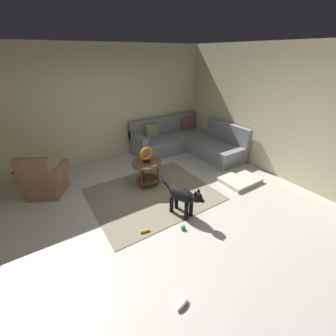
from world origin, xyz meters
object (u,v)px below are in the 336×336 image
Objects in this scene: armchair at (44,180)px; dog_toy_bone at (183,305)px; sectional_couch at (186,142)px; dog at (184,197)px; side_table at (147,168)px; dog_toy_ball at (183,227)px; dog_bed_mat at (240,180)px; torus_sculpture at (146,154)px; dog_toy_rope at (145,231)px.

dog_toy_bone is at bearing -44.18° from armchair.
dog is (-1.69, -2.14, 0.09)m from sectional_couch.
dog is at bearing -16.73° from armchair.
dog_toy_ball is (-0.16, -1.46, -0.38)m from side_table.
side_table is at bearing 70.05° from dog_toy_bone.
dog reaches higher than side_table.
dog is at bearing -128.37° from sectional_couch.
sectional_couch is 3.10m from dog_toy_ball.
sectional_couch reaches higher than dog_bed_mat.
torus_sculpture reaches higher than dog_toy_rope.
dog_toy_rope is at bearing -174.89° from dog_bed_mat.
dog_toy_ball is at bearing -96.26° from side_table.
dog_toy_ball is at bearing -96.26° from torus_sculpture.
armchair is 2.02m from torus_sculpture.
side_table is 2.60m from dog_toy_bone.
sectional_couch reaches higher than dog.
dog_toy_bone is at bearing -127.80° from sectional_couch.
dog_toy_bone is (-0.88, -2.42, -0.39)m from side_table.
torus_sculpture is 2.26× the size of dog_toy_rope.
dog is at bearing 1.56° from dog_toy_rope.
armchair reaches higher than torus_sculpture.
dog_bed_mat is 4.44× the size of dog_toy_bone.
dog_toy_bone is at bearing -151.14° from dog_bed_mat.
dog is (1.87, -1.95, 0.05)m from armchair.
dog_bed_mat reaches higher than dog_toy_rope.
dog_toy_bone is (-0.72, -0.96, -0.01)m from dog_toy_ball.
dog_bed_mat is at bearing -90.16° from sectional_couch.
torus_sculpture is at bearing 150.77° from dog_bed_mat.
side_table reaches higher than dog_bed_mat.
torus_sculpture is at bearing 70.05° from dog_toy_bone.
armchair is 2.29m from dog_toy_rope.
dog_bed_mat is (3.56, -1.75, -0.28)m from armchair.
dog reaches higher than dog_toy_ball.
side_table is at bearing -104.81° from dog.
side_table is 0.75× the size of dog_bed_mat.
sectional_couch is 6.90× the size of torus_sculpture.
dog_toy_ball is 0.54× the size of dog_toy_rope.
armchair is 5.51× the size of dog_toy_bone.
dog_toy_rope is at bearing -15.94° from dog.
dog is 1.60m from dog_toy_bone.
side_table reaches higher than dog_toy_bone.
sectional_couch is 1.96m from dog_bed_mat.
armchair is at bearing 156.82° from torus_sculpture.
side_table is 0.73× the size of dog.
side_table is 7.75× the size of dog_toy_ball.
armchair is 2.80m from dog_toy_ball.
sectional_couch is at bearing 28.91° from torus_sculpture.
side_table is at bearing 6.26° from armchair.
dog_toy_rope is (-0.70, -1.19, -0.39)m from side_table.
armchair is 12.80× the size of dog_toy_ball.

